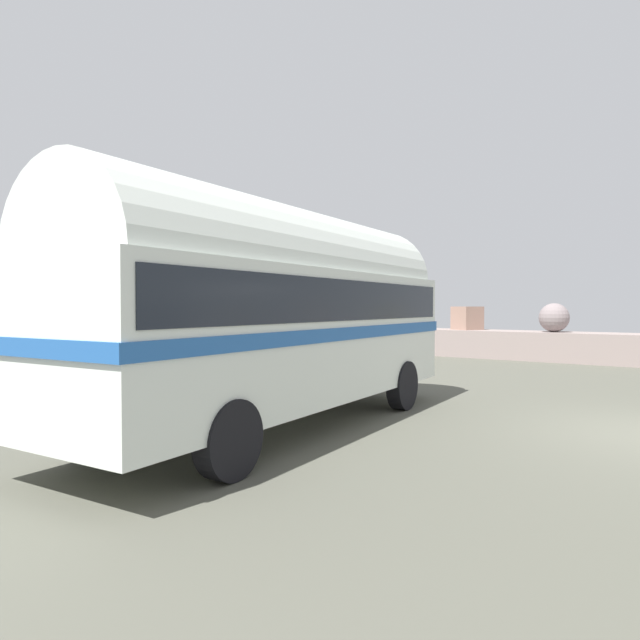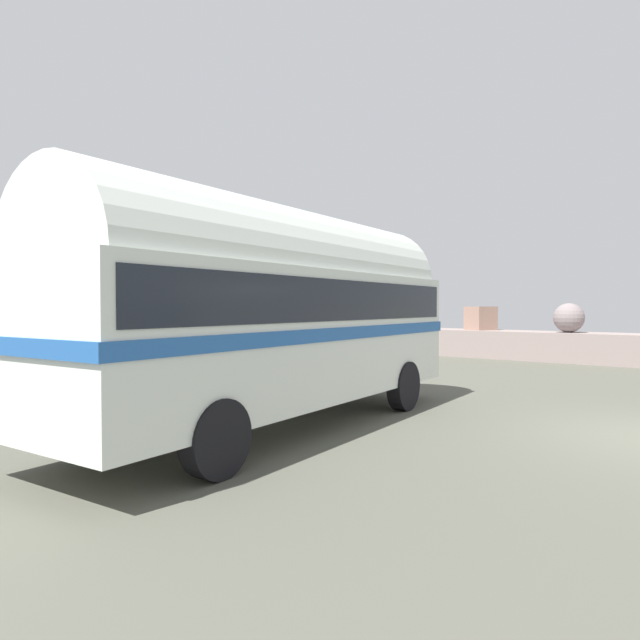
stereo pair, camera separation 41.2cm
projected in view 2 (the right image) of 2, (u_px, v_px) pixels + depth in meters
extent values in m
sphere|color=gray|center=(400.00, 313.00, 25.30)|extent=(1.29, 1.29, 1.29)
cube|color=#9A7666|center=(481.00, 318.00, 22.60)|extent=(1.28, 1.28, 0.95)
sphere|color=gray|center=(569.00, 318.00, 20.30)|extent=(1.08, 1.08, 1.08)
cylinder|color=black|center=(311.00, 378.00, 12.09)|extent=(0.37, 0.98, 0.96)
cylinder|color=black|center=(404.00, 386.00, 10.88)|extent=(0.37, 0.98, 0.96)
cylinder|color=black|center=(100.00, 418.00, 7.74)|extent=(0.37, 0.98, 0.96)
cylinder|color=black|center=(216.00, 439.00, 6.53)|extent=(0.37, 0.98, 0.96)
cube|color=silver|center=(277.00, 335.00, 9.28)|extent=(3.18, 8.59, 2.10)
cylinder|color=silver|center=(277.00, 272.00, 9.26)|extent=(2.95, 8.23, 2.20)
cube|color=#23579C|center=(277.00, 332.00, 9.28)|extent=(3.23, 8.68, 0.20)
cube|color=black|center=(277.00, 301.00, 9.27)|extent=(3.18, 8.26, 0.64)
cube|color=silver|center=(390.00, 365.00, 12.87)|extent=(2.28, 0.37, 0.28)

